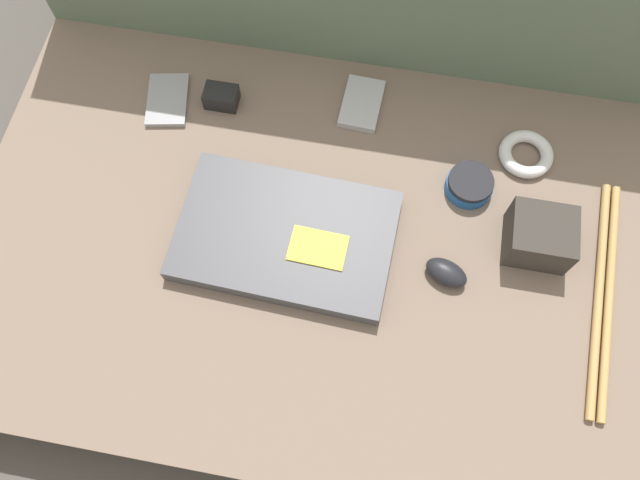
{
  "coord_description": "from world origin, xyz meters",
  "views": [
    {
      "loc": [
        0.07,
        -0.38,
        1.05
      ],
      "look_at": [
        0.0,
        0.0,
        0.14
      ],
      "focal_mm": 35.0,
      "sensor_mm": 36.0,
      "label": 1
    }
  ],
  "objects": [
    {
      "name": "camera_pouch",
      "position": [
        0.34,
        0.06,
        0.15
      ],
      "size": [
        0.1,
        0.09,
        0.07
      ],
      "color": "#38332D",
      "rests_on": "couch_seat"
    },
    {
      "name": "laptop",
      "position": [
        -0.06,
        -0.0,
        0.13
      ],
      "size": [
        0.35,
        0.24,
        0.03
      ],
      "rotation": [
        0.0,
        0.0,
        -0.04
      ],
      "color": "#47474C",
      "rests_on": "couch_seat"
    },
    {
      "name": "ground_plane",
      "position": [
        0.0,
        0.0,
        0.0
      ],
      "size": [
        8.0,
        8.0,
        0.0
      ],
      "primitive_type": "plane",
      "color": "#4C4742"
    },
    {
      "name": "phone_black",
      "position": [
        0.03,
        0.28,
        0.12
      ],
      "size": [
        0.07,
        0.11,
        0.01
      ],
      "rotation": [
        0.0,
        0.0,
        -0.04
      ],
      "color": "#B7B7BC",
      "rests_on": "couch_seat"
    },
    {
      "name": "drumstick_pair",
      "position": [
        0.45,
        -0.01,
        0.12
      ],
      "size": [
        0.05,
        0.39,
        0.01
      ],
      "rotation": [
        0.0,
        0.0,
        -0.06
      ],
      "color": "tan",
      "rests_on": "couch_seat"
    },
    {
      "name": "couch_seat",
      "position": [
        0.0,
        0.0,
        0.06
      ],
      "size": [
        1.17,
        0.74,
        0.12
      ],
      "color": "#7A6656",
      "rests_on": "ground_plane"
    },
    {
      "name": "computer_mouse",
      "position": [
        0.21,
        -0.02,
        0.13
      ],
      "size": [
        0.08,
        0.06,
        0.03
      ],
      "rotation": [
        0.0,
        0.0,
        -0.36
      ],
      "color": "black",
      "rests_on": "couch_seat"
    },
    {
      "name": "phone_silver",
      "position": [
        -0.32,
        0.23,
        0.12
      ],
      "size": [
        0.09,
        0.12,
        0.01
      ],
      "rotation": [
        0.0,
        0.0,
        0.19
      ],
      "color": "#99999E",
      "rests_on": "couch_seat"
    },
    {
      "name": "speaker_puck",
      "position": [
        0.23,
        0.15,
        0.13
      ],
      "size": [
        0.08,
        0.08,
        0.03
      ],
      "color": "#1E569E",
      "rests_on": "couch_seat"
    },
    {
      "name": "cable_coil",
      "position": [
        0.32,
        0.22,
        0.13
      ],
      "size": [
        0.09,
        0.09,
        0.02
      ],
      "color": "white",
      "rests_on": "couch_seat"
    },
    {
      "name": "charger_brick",
      "position": [
        -0.22,
        0.24,
        0.13
      ],
      "size": [
        0.06,
        0.04,
        0.03
      ],
      "color": "black",
      "rests_on": "couch_seat"
    }
  ]
}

